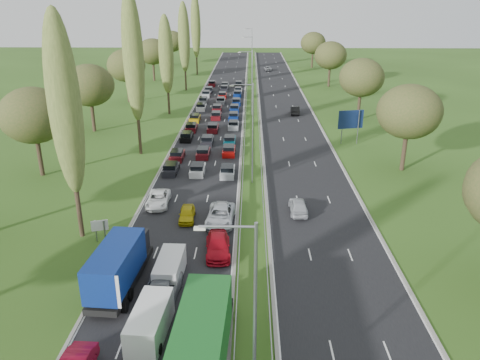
{
  "coord_description": "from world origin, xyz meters",
  "views": [
    {
      "loc": [
        4.22,
        -9.73,
        20.82
      ],
      "look_at": [
        3.09,
        39.97,
        1.5
      ],
      "focal_mm": 35.0,
      "sensor_mm": 36.0,
      "label": 1
    }
  ],
  "objects_px": {
    "green_lorry": "(198,360)",
    "direction_sign": "(351,121)",
    "blue_lorry": "(120,264)",
    "white_van_rear": "(170,267)",
    "near_car_2": "(158,199)",
    "white_van_front": "(151,320)",
    "info_sign": "(100,228)"
  },
  "relations": [
    {
      "from": "near_car_2",
      "to": "info_sign",
      "type": "xyz_separation_m",
      "value": [
        -3.76,
        -8.14,
        0.66
      ]
    },
    {
      "from": "white_van_front",
      "to": "white_van_rear",
      "type": "xyz_separation_m",
      "value": [
        0.22,
        6.63,
        -0.1
      ]
    },
    {
      "from": "green_lorry",
      "to": "white_van_front",
      "type": "bearing_deg",
      "value": 128.99
    },
    {
      "from": "near_car_2",
      "to": "white_van_front",
      "type": "height_order",
      "value": "white_van_front"
    },
    {
      "from": "white_van_rear",
      "to": "white_van_front",
      "type": "bearing_deg",
      "value": -90.42
    },
    {
      "from": "white_van_rear",
      "to": "direction_sign",
      "type": "bearing_deg",
      "value": 61.79
    },
    {
      "from": "direction_sign",
      "to": "green_lorry",
      "type": "bearing_deg",
      "value": -110.01
    },
    {
      "from": "near_car_2",
      "to": "direction_sign",
      "type": "distance_m",
      "value": 34.5
    },
    {
      "from": "white_van_rear",
      "to": "direction_sign",
      "type": "distance_m",
      "value": 43.37
    },
    {
      "from": "info_sign",
      "to": "direction_sign",
      "type": "relative_size",
      "value": 0.4
    },
    {
      "from": "near_car_2",
      "to": "direction_sign",
      "type": "bearing_deg",
      "value": 41.19
    },
    {
      "from": "info_sign",
      "to": "blue_lorry",
      "type": "bearing_deg",
      "value": -62.26
    },
    {
      "from": "near_car_2",
      "to": "white_van_front",
      "type": "bearing_deg",
      "value": -82.73
    },
    {
      "from": "white_van_front",
      "to": "direction_sign",
      "type": "bearing_deg",
      "value": 67.82
    },
    {
      "from": "near_car_2",
      "to": "info_sign",
      "type": "bearing_deg",
      "value": -116.86
    },
    {
      "from": "blue_lorry",
      "to": "white_van_rear",
      "type": "xyz_separation_m",
      "value": [
        3.61,
        1.24,
        -1.01
      ]
    },
    {
      "from": "white_van_front",
      "to": "blue_lorry",
      "type": "bearing_deg",
      "value": 126.11
    },
    {
      "from": "white_van_rear",
      "to": "info_sign",
      "type": "bearing_deg",
      "value": 142.7
    },
    {
      "from": "blue_lorry",
      "to": "white_van_rear",
      "type": "height_order",
      "value": "blue_lorry"
    },
    {
      "from": "blue_lorry",
      "to": "direction_sign",
      "type": "distance_m",
      "value": 46.25
    },
    {
      "from": "green_lorry",
      "to": "info_sign",
      "type": "xyz_separation_m",
      "value": [
        -10.87,
        17.54,
        -0.98
      ]
    },
    {
      "from": "info_sign",
      "to": "direction_sign",
      "type": "bearing_deg",
      "value": 47.74
    },
    {
      "from": "green_lorry",
      "to": "white_van_front",
      "type": "xyz_separation_m",
      "value": [
        -3.71,
        4.99,
        -1.27
      ]
    },
    {
      "from": "green_lorry",
      "to": "direction_sign",
      "type": "relative_size",
      "value": 2.86
    },
    {
      "from": "white_van_front",
      "to": "direction_sign",
      "type": "distance_m",
      "value": 49.31
    },
    {
      "from": "green_lorry",
      "to": "white_van_front",
      "type": "relative_size",
      "value": 2.83
    },
    {
      "from": "green_lorry",
      "to": "near_car_2",
      "type": "bearing_deg",
      "value": 107.84
    },
    {
      "from": "white_van_front",
      "to": "info_sign",
      "type": "relative_size",
      "value": 2.5
    },
    {
      "from": "green_lorry",
      "to": "info_sign",
      "type": "bearing_deg",
      "value": 124.16
    },
    {
      "from": "direction_sign",
      "to": "blue_lorry",
      "type": "bearing_deg",
      "value": -122.8
    },
    {
      "from": "white_van_rear",
      "to": "info_sign",
      "type": "height_order",
      "value": "info_sign"
    },
    {
      "from": "white_van_rear",
      "to": "direction_sign",
      "type": "relative_size",
      "value": 0.92
    }
  ]
}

